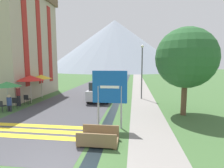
{
  "coord_description": "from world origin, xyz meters",
  "views": [
    {
      "loc": [
        2.7,
        -5.08,
        3.5
      ],
      "look_at": [
        0.78,
        10.0,
        1.67
      ],
      "focal_mm": 28.0,
      "sensor_mm": 36.0,
      "label": 1
    }
  ],
  "objects_px": {
    "cafe_umbrella_front_green": "(7,84)",
    "person_standing_terrace": "(18,94)",
    "cafe_umbrella_rear_yellow": "(41,77)",
    "cafe_chair_nearest": "(1,105)",
    "parked_car_far": "(114,79)",
    "road_sign": "(110,91)",
    "person_seated_near": "(9,102)",
    "footbridge": "(99,138)",
    "cafe_umbrella_middle_red": "(30,78)",
    "tree_by_path": "(186,58)",
    "cafe_chair_middle": "(27,99)",
    "parked_car_near": "(100,91)",
    "cafe_chair_near_left": "(16,102)",
    "hotel_building": "(17,38)",
    "streetlamp": "(142,67)"
  },
  "relations": [
    {
      "from": "cafe_chair_nearest",
      "to": "cafe_umbrella_front_green",
      "type": "relative_size",
      "value": 0.39
    },
    {
      "from": "cafe_chair_near_left",
      "to": "person_seated_near",
      "type": "distance_m",
      "value": 0.94
    },
    {
      "from": "parked_car_far",
      "to": "person_standing_terrace",
      "type": "bearing_deg",
      "value": -111.15
    },
    {
      "from": "hotel_building",
      "to": "cafe_chair_middle",
      "type": "xyz_separation_m",
      "value": [
        3.11,
        -3.61,
        -5.52
      ]
    },
    {
      "from": "parked_car_near",
      "to": "tree_by_path",
      "type": "xyz_separation_m",
      "value": [
        6.45,
        -3.67,
        2.92
      ]
    },
    {
      "from": "cafe_chair_middle",
      "to": "cafe_umbrella_rear_yellow",
      "type": "distance_m",
      "value": 3.29
    },
    {
      "from": "parked_car_far",
      "to": "cafe_umbrella_rear_yellow",
      "type": "relative_size",
      "value": 1.84
    },
    {
      "from": "cafe_chair_nearest",
      "to": "cafe_umbrella_middle_red",
      "type": "bearing_deg",
      "value": 74.93
    },
    {
      "from": "cafe_chair_nearest",
      "to": "cafe_umbrella_middle_red",
      "type": "distance_m",
      "value": 3.57
    },
    {
      "from": "cafe_umbrella_front_green",
      "to": "parked_car_far",
      "type": "bearing_deg",
      "value": 70.8
    },
    {
      "from": "parked_car_far",
      "to": "cafe_chair_middle",
      "type": "distance_m",
      "value": 16.1
    },
    {
      "from": "hotel_building",
      "to": "person_standing_terrace",
      "type": "relative_size",
      "value": 6.67
    },
    {
      "from": "tree_by_path",
      "to": "parked_car_far",
      "type": "bearing_deg",
      "value": 112.02
    },
    {
      "from": "parked_car_near",
      "to": "person_standing_terrace",
      "type": "distance_m",
      "value": 6.85
    },
    {
      "from": "cafe_umbrella_front_green",
      "to": "person_standing_terrace",
      "type": "bearing_deg",
      "value": 95.56
    },
    {
      "from": "footbridge",
      "to": "cafe_umbrella_middle_red",
      "type": "relative_size",
      "value": 0.7
    },
    {
      "from": "person_seated_near",
      "to": "road_sign",
      "type": "bearing_deg",
      "value": -16.55
    },
    {
      "from": "cafe_chair_near_left",
      "to": "parked_car_near",
      "type": "bearing_deg",
      "value": 51.38
    },
    {
      "from": "streetlamp",
      "to": "cafe_umbrella_middle_red",
      "type": "bearing_deg",
      "value": -162.41
    },
    {
      "from": "parked_car_near",
      "to": "hotel_building",
      "type": "bearing_deg",
      "value": 171.51
    },
    {
      "from": "road_sign",
      "to": "cafe_chair_near_left",
      "type": "height_order",
      "value": "road_sign"
    },
    {
      "from": "road_sign",
      "to": "cafe_chair_middle",
      "type": "bearing_deg",
      "value": 150.2
    },
    {
      "from": "road_sign",
      "to": "person_seated_near",
      "type": "distance_m",
      "value": 8.11
    },
    {
      "from": "cafe_chair_nearest",
      "to": "cafe_umbrella_middle_red",
      "type": "xyz_separation_m",
      "value": [
        0.34,
        3.12,
        1.7
      ]
    },
    {
      "from": "tree_by_path",
      "to": "cafe_umbrella_rear_yellow",
      "type": "bearing_deg",
      "value": 161.29
    },
    {
      "from": "parked_car_far",
      "to": "cafe_umbrella_front_green",
      "type": "xyz_separation_m",
      "value": [
        -5.91,
        -16.96,
        1.06
      ]
    },
    {
      "from": "person_standing_terrace",
      "to": "cafe_chair_middle",
      "type": "bearing_deg",
      "value": 57.33
    },
    {
      "from": "person_seated_near",
      "to": "tree_by_path",
      "type": "height_order",
      "value": "tree_by_path"
    },
    {
      "from": "footbridge",
      "to": "streetlamp",
      "type": "bearing_deg",
      "value": 77.45
    },
    {
      "from": "cafe_umbrella_middle_red",
      "to": "cafe_umbrella_rear_yellow",
      "type": "xyz_separation_m",
      "value": [
        -0.19,
        2.16,
        -0.08
      ]
    },
    {
      "from": "hotel_building",
      "to": "person_standing_terrace",
      "type": "xyz_separation_m",
      "value": [
        2.76,
        -4.16,
        -5.06
      ]
    },
    {
      "from": "footbridge",
      "to": "person_seated_near",
      "type": "height_order",
      "value": "person_seated_near"
    },
    {
      "from": "cafe_umbrella_middle_red",
      "to": "parked_car_near",
      "type": "bearing_deg",
      "value": 14.94
    },
    {
      "from": "cafe_chair_near_left",
      "to": "cafe_chair_middle",
      "type": "distance_m",
      "value": 1.24
    },
    {
      "from": "parked_car_near",
      "to": "cafe_umbrella_rear_yellow",
      "type": "relative_size",
      "value": 1.66
    },
    {
      "from": "parked_car_near",
      "to": "cafe_chair_nearest",
      "type": "distance_m",
      "value": 7.83
    },
    {
      "from": "cafe_chair_near_left",
      "to": "cafe_umbrella_front_green",
      "type": "relative_size",
      "value": 0.39
    },
    {
      "from": "person_seated_near",
      "to": "cafe_chair_nearest",
      "type": "bearing_deg",
      "value": -144.88
    },
    {
      "from": "cafe_umbrella_rear_yellow",
      "to": "cafe_chair_nearest",
      "type": "bearing_deg",
      "value": -91.64
    },
    {
      "from": "cafe_chair_nearest",
      "to": "cafe_umbrella_middle_red",
      "type": "relative_size",
      "value": 0.35
    },
    {
      "from": "cafe_chair_nearest",
      "to": "cafe_umbrella_rear_yellow",
      "type": "relative_size",
      "value": 0.36
    },
    {
      "from": "cafe_chair_middle",
      "to": "person_seated_near",
      "type": "bearing_deg",
      "value": -103.86
    },
    {
      "from": "parked_car_far",
      "to": "cafe_chair_nearest",
      "type": "relative_size",
      "value": 5.05
    },
    {
      "from": "footbridge",
      "to": "cafe_umbrella_front_green",
      "type": "relative_size",
      "value": 0.79
    },
    {
      "from": "parked_car_far",
      "to": "cafe_umbrella_front_green",
      "type": "bearing_deg",
      "value": -109.2
    },
    {
      "from": "hotel_building",
      "to": "streetlamp",
      "type": "height_order",
      "value": "hotel_building"
    },
    {
      "from": "cafe_chair_near_left",
      "to": "cafe_umbrella_front_green",
      "type": "distance_m",
      "value": 1.61
    },
    {
      "from": "cafe_chair_near_left",
      "to": "person_standing_terrace",
      "type": "relative_size",
      "value": 0.51
    },
    {
      "from": "parked_car_near",
      "to": "cafe_umbrella_rear_yellow",
      "type": "bearing_deg",
      "value": 174.52
    },
    {
      "from": "cafe_umbrella_middle_red",
      "to": "person_standing_terrace",
      "type": "distance_m",
      "value": 1.79
    }
  ]
}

